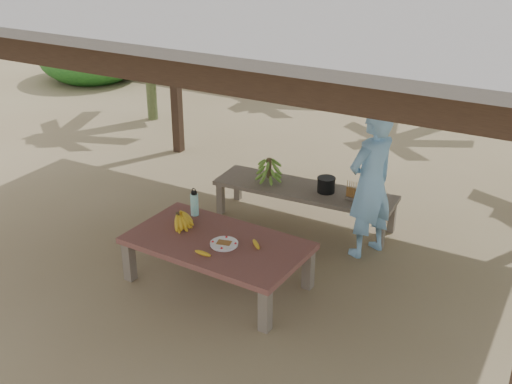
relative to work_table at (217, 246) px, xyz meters
The scene contains 13 objects.
ground 0.80m from the work_table, 70.53° to the left, with size 80.00×80.00×0.00m, color brown.
work_table is the anchor object (origin of this frame).
bench 1.69m from the work_table, 84.02° to the left, with size 2.23×0.71×0.45m.
ripe_banana_bunch 0.54m from the work_table, behind, with size 0.30×0.26×0.18m, color yellow, non-canonical shape.
plate 0.15m from the work_table, 24.04° to the right, with size 0.28×0.28×0.04m.
loose_banana_front 0.32m from the work_table, 83.52° to the right, with size 0.04×0.17×0.04m, color yellow.
loose_banana_side 0.42m from the work_table, 13.26° to the left, with size 0.04×0.17×0.04m, color yellow.
water_flask 0.67m from the work_table, 144.40° to the left, with size 0.09×0.09×0.32m.
green_banana_stalk 1.69m from the work_table, 100.09° to the left, with size 0.28×0.28×0.32m, color #598C2D, non-canonical shape.
cooking_pot 1.77m from the work_table, 75.60° to the left, with size 0.21×0.21×0.18m, color black.
skewer_rack 1.85m from the work_table, 64.51° to the left, with size 0.18×0.08×0.24m, color #A57F47, non-canonical shape.
woman 1.79m from the work_table, 50.75° to the left, with size 0.61×0.40×1.69m, color #75ADDE.
hut 9.65m from the work_table, 116.37° to the left, with size 4.40×3.43×2.85m.
Camera 1 is at (2.86, -5.35, 3.63)m, focal length 45.00 mm.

